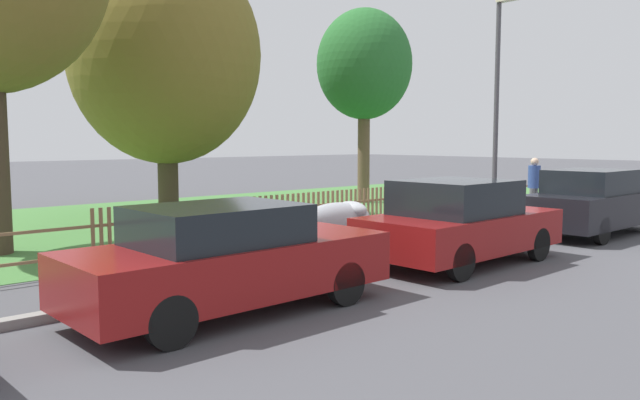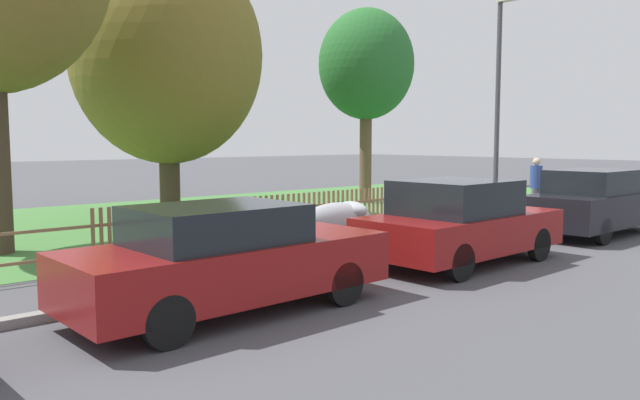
# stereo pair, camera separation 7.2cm
# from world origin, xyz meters

# --- Properties ---
(ground_plane) EXTENTS (120.00, 120.00, 0.00)m
(ground_plane) POSITION_xyz_m (0.00, 0.00, 0.00)
(ground_plane) COLOR #4C4C51
(kerb_stone) EXTENTS (33.56, 0.20, 0.12)m
(kerb_stone) POSITION_xyz_m (0.00, 0.10, 0.06)
(kerb_stone) COLOR gray
(kerb_stone) RESTS_ON ground
(grass_strip) EXTENTS (33.56, 11.01, 0.01)m
(grass_strip) POSITION_xyz_m (0.00, 8.00, 0.01)
(grass_strip) COLOR #477F3D
(grass_strip) RESTS_ON ground
(park_fence) EXTENTS (33.56, 0.05, 1.08)m
(park_fence) POSITION_xyz_m (0.00, 2.51, 0.54)
(park_fence) COLOR olive
(park_fence) RESTS_ON ground
(parked_car_black_saloon) EXTENTS (4.21, 1.73, 1.39)m
(parked_car_black_saloon) POSITION_xyz_m (-5.30, -1.04, 0.71)
(parked_car_black_saloon) COLOR maroon
(parked_car_black_saloon) RESTS_ON ground
(parked_car_navy_estate) EXTENTS (3.99, 1.91, 1.50)m
(parked_car_navy_estate) POSITION_xyz_m (-0.46, -1.08, 0.74)
(parked_car_navy_estate) COLOR maroon
(parked_car_navy_estate) RESTS_ON ground
(parked_car_red_compact) EXTENTS (4.17, 1.69, 1.52)m
(parked_car_red_compact) POSITION_xyz_m (4.67, -1.12, 0.76)
(parked_car_red_compact) COLOR black
(parked_car_red_compact) RESTS_ON ground
(covered_motorcycle) EXTENTS (1.93, 0.79, 0.96)m
(covered_motorcycle) POSITION_xyz_m (-1.16, 1.34, 0.59)
(covered_motorcycle) COLOR black
(covered_motorcycle) RESTS_ON ground
(tree_behind_motorcycle) EXTENTS (5.41, 5.41, 7.74)m
(tree_behind_motorcycle) POSITION_xyz_m (-0.93, 8.73, 4.61)
(tree_behind_motorcycle) COLOR #473828
(tree_behind_motorcycle) RESTS_ON ground
(tree_mid_park) EXTENTS (3.30, 3.30, 6.70)m
(tree_mid_park) POSITION_xyz_m (6.09, 7.70, 4.76)
(tree_mid_park) COLOR brown
(tree_mid_park) RESTS_ON ground
(pedestrian_near_fence) EXTENTS (0.39, 0.39, 1.69)m
(pedestrian_near_fence) POSITION_xyz_m (6.87, 1.62, 0.95)
(pedestrian_near_fence) COLOR slate
(pedestrian_near_fence) RESTS_ON ground
(street_lamp) EXTENTS (0.20, 0.79, 5.48)m
(street_lamp) POSITION_xyz_m (3.05, 0.38, 3.47)
(street_lamp) COLOR #47474C
(street_lamp) RESTS_ON ground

